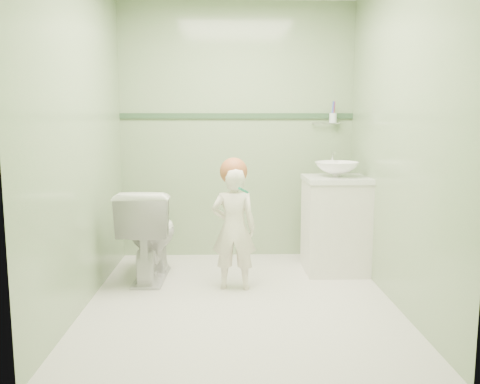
{
  "coord_description": "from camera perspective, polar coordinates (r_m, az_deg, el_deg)",
  "views": [
    {
      "loc": [
        -0.1,
        -3.45,
        1.3
      ],
      "look_at": [
        0.0,
        0.15,
        0.78
      ],
      "focal_mm": 36.8,
      "sensor_mm": 36.0,
      "label": 1
    }
  ],
  "objects": [
    {
      "name": "ground",
      "position": [
        3.69,
        0.06,
        -12.43
      ],
      "size": [
        2.5,
        2.5,
        0.0
      ],
      "primitive_type": "plane",
      "color": "silver",
      "rests_on": "ground"
    },
    {
      "name": "room_shell",
      "position": [
        3.45,
        0.07,
        6.56
      ],
      "size": [
        2.5,
        2.54,
        2.4
      ],
      "color": "#8BAF7C",
      "rests_on": "ground"
    },
    {
      "name": "trim_stripe",
      "position": [
        4.69,
        -0.36,
        8.82
      ],
      "size": [
        2.2,
        0.02,
        0.05
      ],
      "primitive_type": "cube",
      "color": "#335336",
      "rests_on": "room_shell"
    },
    {
      "name": "vanity",
      "position": [
        4.35,
        10.96,
        -3.89
      ],
      "size": [
        0.52,
        0.5,
        0.8
      ],
      "primitive_type": "cube",
      "color": "white",
      "rests_on": "ground"
    },
    {
      "name": "counter",
      "position": [
        4.28,
        11.11,
        1.49
      ],
      "size": [
        0.54,
        0.52,
        0.04
      ],
      "primitive_type": "cube",
      "color": "white",
      "rests_on": "vanity"
    },
    {
      "name": "basin",
      "position": [
        4.27,
        11.14,
        2.6
      ],
      "size": [
        0.37,
        0.37,
        0.13
      ],
      "primitive_type": "imported",
      "color": "white",
      "rests_on": "counter"
    },
    {
      "name": "faucet",
      "position": [
        4.45,
        10.65,
        3.86
      ],
      "size": [
        0.03,
        0.13,
        0.18
      ],
      "color": "silver",
      "rests_on": "counter"
    },
    {
      "name": "cup_holder",
      "position": [
        4.74,
        10.64,
        8.46
      ],
      "size": [
        0.26,
        0.07,
        0.21
      ],
      "color": "silver",
      "rests_on": "room_shell"
    },
    {
      "name": "toilet",
      "position": [
        4.14,
        -10.47,
        -4.76
      ],
      "size": [
        0.45,
        0.76,
        0.76
      ],
      "primitive_type": "imported",
      "rotation": [
        0.0,
        0.0,
        3.11
      ],
      "color": "white",
      "rests_on": "ground"
    },
    {
      "name": "toddler",
      "position": [
        3.81,
        -0.73,
        -4.27
      ],
      "size": [
        0.36,
        0.26,
        0.95
      ],
      "primitive_type": "imported",
      "rotation": [
        0.0,
        0.0,
        3.06
      ],
      "color": "silver",
      "rests_on": "ground"
    },
    {
      "name": "hair_cap",
      "position": [
        3.76,
        -0.74,
        2.41
      ],
      "size": [
        0.21,
        0.21,
        0.21
      ],
      "primitive_type": "sphere",
      "color": "#A15831",
      "rests_on": "toddler"
    },
    {
      "name": "teal_toothbrush",
      "position": [
        3.62,
        0.3,
        0.27
      ],
      "size": [
        0.11,
        0.13,
        0.08
      ],
      "color": "#0E8359",
      "rests_on": "toddler"
    }
  ]
}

